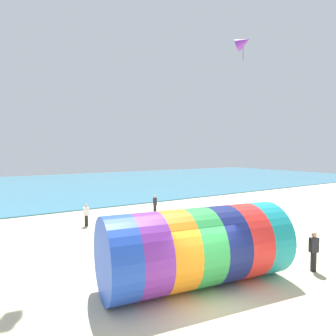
% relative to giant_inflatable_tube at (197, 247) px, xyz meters
% --- Properties ---
extents(ground_plane, '(120.00, 120.00, 0.00)m').
position_rel_giant_inflatable_tube_xyz_m(ground_plane, '(-0.48, -2.03, -1.49)').
color(ground_plane, beige).
extents(sea, '(120.00, 40.00, 0.10)m').
position_rel_giant_inflatable_tube_xyz_m(sea, '(-0.48, 36.63, -1.44)').
color(sea, teal).
rests_on(sea, ground).
extents(giant_inflatable_tube, '(7.65, 4.06, 2.97)m').
position_rel_giant_inflatable_tube_xyz_m(giant_inflatable_tube, '(0.00, 0.00, 0.00)').
color(giant_inflatable_tube, blue).
rests_on(giant_inflatable_tube, ground).
extents(kite_handler, '(0.41, 0.33, 1.71)m').
position_rel_giant_inflatable_tube_xyz_m(kite_handler, '(5.01, -1.71, -0.61)').
color(kite_handler, black).
rests_on(kite_handler, ground).
extents(kite_purple_delta, '(1.29, 1.40, 1.77)m').
position_rel_giant_inflatable_tube_xyz_m(kite_purple_delta, '(8.65, 5.92, 11.10)').
color(kite_purple_delta, purple).
extents(bystander_near_water, '(0.29, 0.40, 1.58)m').
position_rel_giant_inflatable_tube_xyz_m(bystander_near_water, '(5.08, 11.86, -0.69)').
color(bystander_near_water, black).
rests_on(bystander_near_water, ground).
extents(bystander_mid_beach, '(0.41, 0.41, 1.52)m').
position_rel_giant_inflatable_tube_xyz_m(bystander_mid_beach, '(-0.77, 11.17, -0.72)').
color(bystander_mid_beach, black).
rests_on(bystander_mid_beach, ground).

